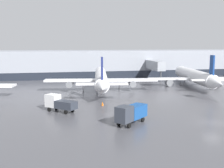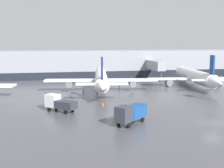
# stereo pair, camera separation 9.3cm
# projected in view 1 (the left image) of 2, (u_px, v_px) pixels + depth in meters

# --- Properties ---
(ground_plane) EXTENTS (320.00, 320.00, 0.00)m
(ground_plane) POSITION_uv_depth(u_px,v_px,m) (213.00, 122.00, 41.08)
(ground_plane) COLOR #4C4C51
(terminal_building) EXTENTS (160.00, 27.37, 9.00)m
(terminal_building) POSITION_uv_depth(u_px,v_px,m) (119.00, 63.00, 100.49)
(terminal_building) COLOR gray
(terminal_building) RESTS_ON ground_plane
(parked_jet_0) EXTENTS (25.66, 33.53, 8.78)m
(parked_jet_0) POSITION_uv_depth(u_px,v_px,m) (195.00, 76.00, 76.14)
(parked_jet_0) COLOR white
(parked_jet_0) RESTS_ON ground_plane
(parked_jet_1) EXTENTS (27.01, 35.55, 8.86)m
(parked_jet_1) POSITION_uv_depth(u_px,v_px,m) (101.00, 78.00, 67.13)
(parked_jet_1) COLOR white
(parked_jet_1) RESTS_ON ground_plane
(service_truck_0) EXTENTS (5.50, 5.28, 2.85)m
(service_truck_0) POSITION_uv_depth(u_px,v_px,m) (59.00, 103.00, 47.36)
(service_truck_0) COLOR #2D333D
(service_truck_0) RESTS_ON ground_plane
(service_truck_2) EXTENTS (5.64, 5.37, 2.90)m
(service_truck_2) POSITION_uv_depth(u_px,v_px,m) (131.00, 113.00, 40.08)
(service_truck_2) COLOR #19478C
(service_truck_2) RESTS_ON ground_plane
(traffic_cone_0) EXTENTS (0.43, 0.43, 0.72)m
(traffic_cone_0) POSITION_uv_depth(u_px,v_px,m) (103.00, 104.00, 52.26)
(traffic_cone_0) COLOR orange
(traffic_cone_0) RESTS_ON ground_plane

